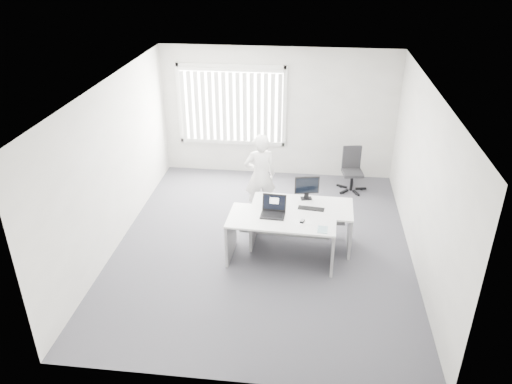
# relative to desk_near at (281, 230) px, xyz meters

# --- Properties ---
(ground) EXTENTS (6.00, 6.00, 0.00)m
(ground) POSITION_rel_desk_near_xyz_m (-0.34, 0.39, -0.56)
(ground) COLOR #525159
(ground) RESTS_ON ground
(wall_back) EXTENTS (5.00, 0.02, 2.80)m
(wall_back) POSITION_rel_desk_near_xyz_m (-0.34, 3.39, 0.84)
(wall_back) COLOR silver
(wall_back) RESTS_ON ground
(wall_front) EXTENTS (5.00, 0.02, 2.80)m
(wall_front) POSITION_rel_desk_near_xyz_m (-0.34, -2.61, 0.84)
(wall_front) COLOR silver
(wall_front) RESTS_ON ground
(wall_left) EXTENTS (0.02, 6.00, 2.80)m
(wall_left) POSITION_rel_desk_near_xyz_m (-2.84, 0.39, 0.84)
(wall_left) COLOR silver
(wall_left) RESTS_ON ground
(wall_right) EXTENTS (0.02, 6.00, 2.80)m
(wall_right) POSITION_rel_desk_near_xyz_m (2.16, 0.39, 0.84)
(wall_right) COLOR silver
(wall_right) RESTS_ON ground
(ceiling) EXTENTS (5.00, 6.00, 0.02)m
(ceiling) POSITION_rel_desk_near_xyz_m (-0.34, 0.39, 2.24)
(ceiling) COLOR silver
(ceiling) RESTS_ON wall_back
(window) EXTENTS (2.32, 0.06, 1.76)m
(window) POSITION_rel_desk_near_xyz_m (-1.34, 3.35, 0.99)
(window) COLOR silver
(window) RESTS_ON wall_back
(blinds) EXTENTS (2.20, 0.10, 1.50)m
(blinds) POSITION_rel_desk_near_xyz_m (-1.34, 3.29, 0.96)
(blinds) COLOR silver
(blinds) RESTS_ON wall_back
(desk_near) EXTENTS (1.75, 0.88, 0.78)m
(desk_near) POSITION_rel_desk_near_xyz_m (0.00, 0.00, 0.00)
(desk_near) COLOR white
(desk_near) RESTS_ON ground
(desk_far) EXTENTS (1.70, 0.83, 0.77)m
(desk_far) POSITION_rel_desk_near_xyz_m (0.30, 0.49, -0.01)
(desk_far) COLOR white
(desk_far) RESTS_ON ground
(office_chair) EXTENTS (0.60, 0.60, 0.93)m
(office_chair) POSITION_rel_desk_near_xyz_m (1.28, 2.73, -0.28)
(office_chair) COLOR black
(office_chair) RESTS_ON ground
(person) EXTENTS (0.68, 0.55, 1.63)m
(person) POSITION_rel_desk_near_xyz_m (-0.51, 1.47, 0.25)
(person) COLOR white
(person) RESTS_ON ground
(laptop) EXTENTS (0.40, 0.36, 0.30)m
(laptop) POSITION_rel_desk_near_xyz_m (-0.15, 0.06, 0.37)
(laptop) COLOR black
(laptop) RESTS_ON desk_near
(paper_sheet) EXTENTS (0.31, 0.26, 0.00)m
(paper_sheet) POSITION_rel_desk_near_xyz_m (0.33, -0.06, 0.22)
(paper_sheet) COLOR white
(paper_sheet) RESTS_ON desk_near
(mouse) EXTENTS (0.08, 0.11, 0.04)m
(mouse) POSITION_rel_desk_near_xyz_m (0.33, -0.07, 0.24)
(mouse) COLOR #B6B6B8
(mouse) RESTS_ON paper_sheet
(booklet) EXTENTS (0.16, 0.22, 0.01)m
(booklet) POSITION_rel_desk_near_xyz_m (0.64, -0.27, 0.22)
(booklet) COLOR white
(booklet) RESTS_ON desk_near
(keyboard) EXTENTS (0.45, 0.19, 0.02)m
(keyboard) POSITION_rel_desk_near_xyz_m (0.46, 0.37, 0.21)
(keyboard) COLOR black
(keyboard) RESTS_ON desk_far
(monitor) EXTENTS (0.43, 0.20, 0.42)m
(monitor) POSITION_rel_desk_near_xyz_m (0.37, 0.74, 0.41)
(monitor) COLOR black
(monitor) RESTS_ON desk_far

